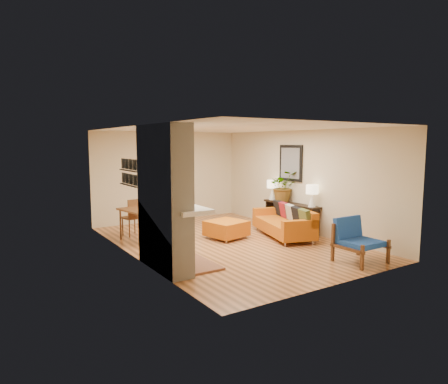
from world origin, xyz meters
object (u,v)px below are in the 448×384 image
at_px(blue_chair, 356,238).
at_px(lamp_far, 272,187).
at_px(console_table, 291,209).
at_px(houseplant, 283,186).
at_px(dining_table, 143,215).
at_px(sofa, 286,222).
at_px(ottoman, 226,228).
at_px(lamp_near, 312,193).

relative_size(blue_chair, lamp_far, 1.56).
distance_m(console_table, houseplant, 0.64).
xyz_separation_m(blue_chair, dining_table, (-2.86, 3.78, 0.15)).
xyz_separation_m(sofa, houseplant, (0.53, 0.72, 0.79)).
height_order(ottoman, blue_chair, blue_chair).
bearing_deg(sofa, ottoman, 155.58).
bearing_deg(blue_chair, lamp_far, 77.26).
relative_size(blue_chair, lamp_near, 1.56).
bearing_deg(console_table, blue_chair, -106.20).
relative_size(blue_chair, houseplant, 1.02).
relative_size(blue_chair, console_table, 0.46).
xyz_separation_m(sofa, lamp_far, (0.54, 1.19, 0.72)).
bearing_deg(lamp_near, dining_table, 153.62).
xyz_separation_m(ottoman, lamp_far, (1.89, 0.58, 0.82)).
bearing_deg(console_table, dining_table, 163.65).
xyz_separation_m(console_table, houseplant, (-0.01, 0.30, 0.56)).
bearing_deg(houseplant, ottoman, -176.70).
bearing_deg(console_table, ottoman, 174.19).
xyz_separation_m(sofa, ottoman, (-1.34, 0.61, -0.10)).
height_order(sofa, console_table, sofa).
xyz_separation_m(sofa, lamp_near, (0.54, -0.32, 0.72)).
height_order(sofa, ottoman, sofa).
height_order(ottoman, houseplant, houseplant).
distance_m(dining_table, lamp_near, 4.10).
xyz_separation_m(ottoman, console_table, (1.89, -0.19, 0.33)).
height_order(console_table, houseplant, houseplant).
bearing_deg(ottoman, blue_chair, -69.33).
bearing_deg(lamp_far, houseplant, -91.21).
xyz_separation_m(ottoman, lamp_near, (1.89, -0.93, 0.82)).
bearing_deg(sofa, blue_chair, -96.15).
height_order(ottoman, dining_table, dining_table).
relative_size(sofa, console_table, 1.17).
bearing_deg(dining_table, lamp_far, -4.65).
height_order(blue_chair, lamp_far, lamp_far).
distance_m(blue_chair, console_table, 2.83).
xyz_separation_m(ottoman, houseplant, (1.88, 0.11, 0.90)).
bearing_deg(sofa, lamp_near, -30.61).
bearing_deg(lamp_far, console_table, -90.00).
bearing_deg(lamp_near, houseplant, 90.55).
relative_size(ottoman, dining_table, 0.56).
bearing_deg(houseplant, lamp_near, -89.45).
distance_m(dining_table, console_table, 3.80).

